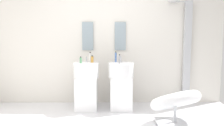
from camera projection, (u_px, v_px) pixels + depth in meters
name	position (u px, v px, depth m)	size (l,w,h in m)	color
rear_partition	(104.00, 39.00, 5.05)	(4.80, 0.10, 2.60)	silver
pedestal_sink_left	(86.00, 85.00, 4.63)	(0.46, 0.46, 0.98)	white
pedestal_sink_right	(121.00, 85.00, 4.64)	(0.46, 0.46, 0.98)	white
vanity_mirror_left	(88.00, 36.00, 4.97)	(0.22, 0.03, 0.56)	#8C9EA8
vanity_mirror_right	(120.00, 36.00, 4.98)	(0.22, 0.03, 0.56)	#8C9EA8
shower_column	(186.00, 50.00, 4.97)	(0.49, 0.24, 2.05)	#B7BABF
lounge_chair	(175.00, 104.00, 3.82)	(1.06, 1.06, 0.65)	#B7BABF
soap_bottle_amber	(92.00, 59.00, 4.61)	(0.05, 0.05, 0.13)	#C68C38
soap_bottle_grey	(119.00, 59.00, 4.43)	(0.04, 0.04, 0.17)	#99999E
soap_bottle_white	(90.00, 57.00, 4.67)	(0.05, 0.05, 0.19)	white
soap_bottle_blue	(116.00, 57.00, 4.71)	(0.04, 0.04, 0.20)	#4C72B7
soap_bottle_green	(81.00, 60.00, 4.48)	(0.04, 0.04, 0.13)	#59996B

